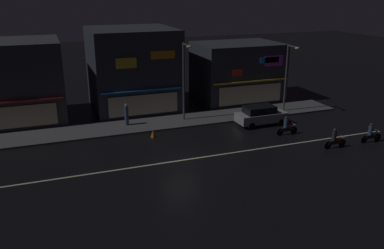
% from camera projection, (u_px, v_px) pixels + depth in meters
% --- Properties ---
extents(ground_plane, '(140.00, 140.00, 0.00)m').
position_uv_depth(ground_plane, '(180.00, 161.00, 27.34)').
color(ground_plane, black).
extents(lane_divider_stripe, '(33.93, 0.16, 0.01)m').
position_uv_depth(lane_divider_stripe, '(180.00, 161.00, 27.34)').
color(lane_divider_stripe, beige).
rests_on(lane_divider_stripe, ground).
extents(sidewalk_far, '(35.72, 3.74, 0.14)m').
position_uv_depth(sidewalk_far, '(150.00, 124.00, 34.55)').
color(sidewalk_far, '#4C4C4F').
rests_on(sidewalk_far, ground).
extents(storefront_left_block, '(7.84, 8.34, 7.65)m').
position_uv_depth(storefront_left_block, '(133.00, 69.00, 38.64)').
color(storefront_left_block, '#2D333D').
rests_on(storefront_left_block, ground).
extents(storefront_center_block, '(8.34, 7.34, 6.99)m').
position_uv_depth(storefront_center_block, '(12.00, 81.00, 34.77)').
color(storefront_center_block, '#383A3F').
rests_on(storefront_center_block, ground).
extents(storefront_right_block, '(8.38, 6.39, 5.92)m').
position_uv_depth(storefront_right_block, '(237.00, 72.00, 41.58)').
color(storefront_right_block, '#2D333D').
rests_on(storefront_right_block, ground).
extents(streetlamp_west, '(0.44, 1.64, 6.73)m').
position_uv_depth(streetlamp_west, '(184.00, 75.00, 34.12)').
color(streetlamp_west, '#47494C').
rests_on(streetlamp_west, sidewalk_far).
extents(streetlamp_mid, '(0.44, 1.64, 6.22)m').
position_uv_depth(streetlamp_mid, '(288.00, 72.00, 36.85)').
color(streetlamp_mid, '#47494C').
rests_on(streetlamp_mid, sidewalk_far).
extents(pedestrian_on_sidewalk, '(0.34, 0.34, 1.85)m').
position_uv_depth(pedestrian_on_sidewalk, '(126.00, 115.00, 33.85)').
color(pedestrian_on_sidewalk, '#334766').
rests_on(pedestrian_on_sidewalk, sidewalk_far).
extents(parked_car_near_kerb, '(4.30, 1.98, 1.67)m').
position_uv_depth(parked_car_near_kerb, '(261.00, 115.00, 34.34)').
color(parked_car_near_kerb, '#9EA0A5').
rests_on(parked_car_near_kerb, ground).
extents(motorcycle_lead, '(1.90, 0.60, 1.52)m').
position_uv_depth(motorcycle_lead, '(335.00, 140.00, 29.35)').
color(motorcycle_lead, black).
rests_on(motorcycle_lead, ground).
extents(motorcycle_following, '(1.90, 0.60, 1.52)m').
position_uv_depth(motorcycle_following, '(287.00, 127.00, 32.05)').
color(motorcycle_following, black).
rests_on(motorcycle_following, ground).
extents(motorcycle_trailing_far, '(1.90, 0.60, 1.52)m').
position_uv_depth(motorcycle_trailing_far, '(371.00, 134.00, 30.47)').
color(motorcycle_trailing_far, black).
rests_on(motorcycle_trailing_far, ground).
extents(traffic_cone, '(0.36, 0.36, 0.55)m').
position_uv_depth(traffic_cone, '(153.00, 134.00, 31.62)').
color(traffic_cone, orange).
rests_on(traffic_cone, ground).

